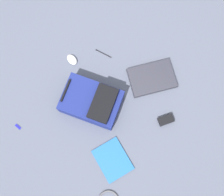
# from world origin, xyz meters

# --- Properties ---
(ground_plane) EXTENTS (4.02, 4.02, 0.00)m
(ground_plane) POSITION_xyz_m (0.00, 0.00, 0.00)
(ground_plane) COLOR #4C5160
(backpack) EXTENTS (0.38, 0.47, 0.19)m
(backpack) POSITION_xyz_m (-0.08, 0.06, 0.08)
(backpack) COLOR navy
(backpack) RESTS_ON ground_plane
(laptop) EXTENTS (0.42, 0.40, 0.03)m
(laptop) POSITION_xyz_m (0.34, -0.18, 0.02)
(laptop) COLOR #24242C
(laptop) RESTS_ON ground_plane
(book_blue) EXTENTS (0.30, 0.33, 0.01)m
(book_blue) POSITION_xyz_m (-0.33, -0.29, 0.01)
(book_blue) COLOR silver
(book_blue) RESTS_ON ground_plane
(computer_mouse) EXTENTS (0.09, 0.11, 0.03)m
(computer_mouse) POSITION_xyz_m (0.10, 0.40, 0.02)
(computer_mouse) COLOR silver
(computer_mouse) RESTS_ON ground_plane
(power_brick) EXTENTS (0.13, 0.12, 0.03)m
(power_brick) POSITION_xyz_m (0.13, -0.45, 0.02)
(power_brick) COLOR black
(power_brick) RESTS_ON ground_plane
(pen_black) EXTENTS (0.03, 0.14, 0.01)m
(pen_black) POSITION_xyz_m (0.29, 0.24, 0.00)
(pen_black) COLOR black
(pen_black) RESTS_ON ground_plane
(usb_stick) EXTENTS (0.02, 0.05, 0.01)m
(usb_stick) POSITION_xyz_m (-0.54, 0.42, 0.00)
(usb_stick) COLOR #191999
(usb_stick) RESTS_ON ground_plane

